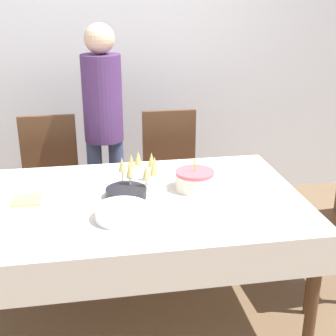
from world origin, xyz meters
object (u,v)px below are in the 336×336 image
at_px(champagne_tray, 141,172).
at_px(person_standing, 103,115).
at_px(dining_chair_far_right, 171,171).
at_px(dining_chair_far_left, 50,178).
at_px(plate_stack_main, 122,213).
at_px(birthday_cake, 195,180).
at_px(plate_stack_dessert, 126,193).

distance_m(champagne_tray, person_standing, 0.85).
relative_size(dining_chair_far_right, person_standing, 0.61).
relative_size(dining_chair_far_left, plate_stack_main, 3.62).
bearing_deg(person_standing, champagne_tray, -78.08).
xyz_separation_m(dining_chair_far_left, birthday_cake, (0.87, -0.81, 0.26)).
distance_m(dining_chair_far_left, dining_chair_far_right, 0.88).
bearing_deg(birthday_cake, plate_stack_main, -145.19).
distance_m(dining_chair_far_left, birthday_cake, 1.22).
bearing_deg(plate_stack_main, dining_chair_far_right, 68.25).
bearing_deg(person_standing, dining_chair_far_right, -10.45).
relative_size(dining_chair_far_left, dining_chair_far_right, 1.00).
relative_size(dining_chair_far_right, plate_stack_dessert, 4.34).
height_order(champagne_tray, plate_stack_main, champagne_tray).
bearing_deg(plate_stack_main, champagne_tray, 69.89).
distance_m(champagne_tray, plate_stack_dessert, 0.17).
xyz_separation_m(dining_chair_far_left, champagne_tray, (0.57, -0.73, 0.29)).
xyz_separation_m(birthday_cake, person_standing, (-0.47, 0.90, 0.17)).
bearing_deg(person_standing, plate_stack_main, -88.37).
bearing_deg(champagne_tray, plate_stack_dessert, -127.88).
height_order(dining_chair_far_right, plate_stack_dessert, dining_chair_far_right).
distance_m(birthday_cake, plate_stack_main, 0.53).
bearing_deg(dining_chair_far_right, birthday_cake, -90.85).
height_order(birthday_cake, plate_stack_dessert, birthday_cake).
distance_m(plate_stack_main, person_standing, 1.22).
bearing_deg(plate_stack_main, person_standing, 91.63).
bearing_deg(dining_chair_far_left, birthday_cake, -43.22).
bearing_deg(dining_chair_far_right, plate_stack_main, -111.75).
xyz_separation_m(champagne_tray, person_standing, (-0.17, 0.82, 0.13)).
bearing_deg(birthday_cake, dining_chair_far_left, 136.78).
height_order(plate_stack_main, plate_stack_dessert, plate_stack_main).
relative_size(plate_stack_main, plate_stack_dessert, 1.20).
bearing_deg(dining_chair_far_right, person_standing, 169.55).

